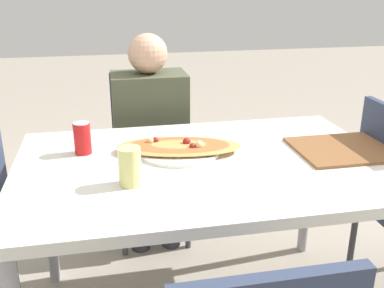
% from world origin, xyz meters
% --- Properties ---
extents(dining_table, '(1.39, 0.91, 0.74)m').
position_xyz_m(dining_table, '(0.00, 0.00, 0.67)').
color(dining_table, silver).
rests_on(dining_table, ground_plane).
extents(chair_far_seated, '(0.40, 0.40, 0.90)m').
position_xyz_m(chair_far_seated, '(-0.13, 0.79, 0.50)').
color(chair_far_seated, '#2D3851').
rests_on(chair_far_seated, ground_plane).
extents(person_seated, '(0.37, 0.27, 1.13)m').
position_xyz_m(person_seated, '(-0.13, 0.67, 0.66)').
color(person_seated, '#2D2D38').
rests_on(person_seated, ground_plane).
extents(pizza_main, '(0.52, 0.33, 0.06)m').
position_xyz_m(pizza_main, '(-0.07, 0.11, 0.76)').
color(pizza_main, white).
rests_on(pizza_main, dining_table).
extents(soda_can, '(0.07, 0.07, 0.12)m').
position_xyz_m(soda_can, '(-0.44, 0.17, 0.80)').
color(soda_can, red).
rests_on(soda_can, dining_table).
extents(drink_glass, '(0.08, 0.08, 0.13)m').
position_xyz_m(drink_glass, '(-0.28, -0.14, 0.80)').
color(drink_glass, '#E0DB7F').
rests_on(drink_glass, dining_table).
extents(serving_tray, '(0.37, 0.32, 0.01)m').
position_xyz_m(serving_tray, '(0.57, -0.00, 0.74)').
color(serving_tray, brown).
rests_on(serving_tray, dining_table).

